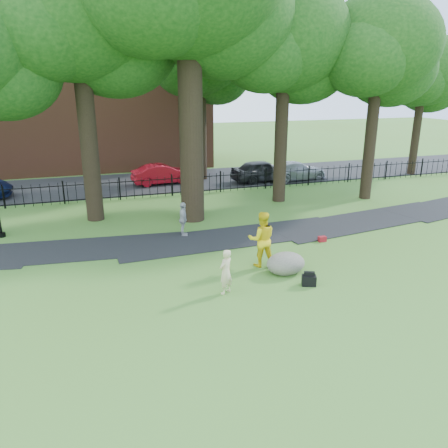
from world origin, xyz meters
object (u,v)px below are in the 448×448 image
object	(u,v)px
man	(262,239)
red_sedan	(163,174)
boulder	(286,262)
woman	(226,272)

from	to	relation	value
man	red_sedan	size ratio (longest dim) A/B	0.51
red_sedan	boulder	bearing A→B (deg)	-179.87
woman	red_sedan	distance (m)	16.33
boulder	red_sedan	world-z (taller)	red_sedan
woman	red_sedan	size ratio (longest dim) A/B	0.37
man	red_sedan	world-z (taller)	man
boulder	red_sedan	distance (m)	15.53
red_sedan	woman	bearing A→B (deg)	171.16
boulder	man	bearing A→B (deg)	123.16
woman	man	xyz separation A→B (m)	(1.92, 1.69, 0.28)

